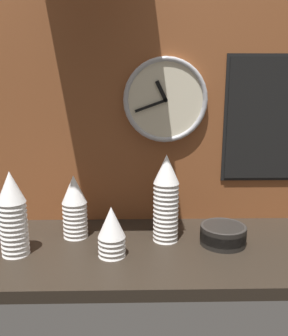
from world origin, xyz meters
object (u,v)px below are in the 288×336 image
cup_stack_center_right (166,198)px  bowl_stack_right (223,234)px  wall_clock (165,100)px  cup_stack_left (13,214)px  menu_board (280,119)px  cup_stack_center_left (75,206)px  cup_stack_center (112,231)px

cup_stack_center_right → bowl_stack_right: size_ratio=1.96×
bowl_stack_right → cup_stack_center_right: bearing=169.6°
bowl_stack_right → wall_clock: wall_clock is taller
bowl_stack_right → wall_clock: (-0.19, 0.23, 0.46)m
cup_stack_left → cup_stack_center_right: (0.51, 0.10, 0.02)m
bowl_stack_right → wall_clock: size_ratio=0.50×
cup_stack_left → cup_stack_center_right: bearing=10.9°
cup_stack_center_right → bowl_stack_right: bearing=-10.4°
cup_stack_center_right → wall_clock: bearing=87.5°
cup_stack_left → bowl_stack_right: size_ratio=1.76×
wall_clock → menu_board: 0.46m
cup_stack_center_left → menu_board: size_ratio=0.47×
cup_stack_center → menu_board: bearing=25.7°
bowl_stack_right → menu_board: size_ratio=0.33×
cup_stack_center_right → menu_board: 0.57m
cup_stack_left → menu_board: size_ratio=0.57×
cup_stack_center_left → cup_stack_center: (0.15, -0.16, -0.03)m
cup_stack_left → menu_board: menu_board is taller
cup_stack_center_right → wall_clock: 0.39m
cup_stack_center → cup_stack_left: cup_stack_left is taller
cup_stack_center_right → cup_stack_center_left: bearing=173.6°
cup_stack_center_left → cup_stack_left: 0.23m
cup_stack_center_right → wall_clock: (0.01, 0.19, 0.34)m
cup_stack_center_left → cup_stack_center: cup_stack_center_left is taller
cup_stack_left → bowl_stack_right: (0.72, 0.06, -0.11)m
cup_stack_center → cup_stack_left: (-0.32, 0.02, 0.06)m
wall_clock → cup_stack_center_left: bearing=-156.2°
cup_stack_center_right → menu_board: (0.47, 0.20, 0.26)m
cup_stack_center → cup_stack_center_right: 0.23m
cup_stack_left → cup_stack_center: bearing=-3.4°
cup_stack_center_left → menu_board: 0.87m
cup_stack_center → bowl_stack_right: 0.40m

